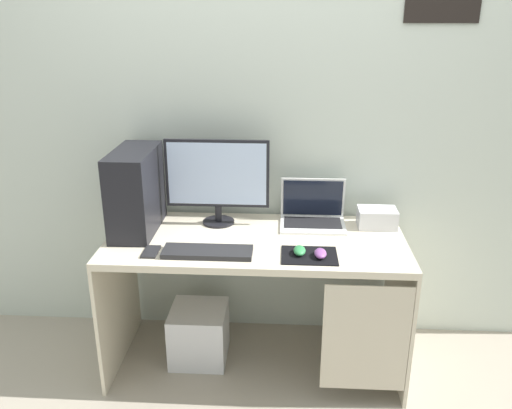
{
  "coord_description": "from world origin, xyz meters",
  "views": [
    {
      "loc": [
        0.14,
        -2.41,
        1.81
      ],
      "look_at": [
        0.0,
        0.0,
        0.91
      ],
      "focal_mm": 36.94,
      "sensor_mm": 36.0,
      "label": 1
    }
  ],
  "objects_px": {
    "projector": "(377,218)",
    "keyboard": "(208,252)",
    "mouse_left": "(300,251)",
    "mouse_right": "(320,253)",
    "pc_tower": "(136,191)",
    "monitor": "(217,179)",
    "subwoofer": "(199,333)",
    "cell_phone": "(151,252)",
    "laptop": "(313,215)"
  },
  "relations": [
    {
      "from": "projector",
      "to": "keyboard",
      "type": "bearing_deg",
      "value": -155.23
    },
    {
      "from": "mouse_left",
      "to": "mouse_right",
      "type": "xyz_separation_m",
      "value": [
        0.09,
        -0.03,
        0.0
      ]
    },
    {
      "from": "pc_tower",
      "to": "mouse_right",
      "type": "height_order",
      "value": "pc_tower"
    },
    {
      "from": "pc_tower",
      "to": "mouse_right",
      "type": "bearing_deg",
      "value": -16.71
    },
    {
      "from": "projector",
      "to": "mouse_left",
      "type": "distance_m",
      "value": 0.55
    },
    {
      "from": "monitor",
      "to": "mouse_left",
      "type": "xyz_separation_m",
      "value": [
        0.43,
        -0.36,
        -0.23
      ]
    },
    {
      "from": "mouse_left",
      "to": "subwoofer",
      "type": "xyz_separation_m",
      "value": [
        -0.53,
        0.19,
        -0.6
      ]
    },
    {
      "from": "monitor",
      "to": "mouse_left",
      "type": "bearing_deg",
      "value": -40.08
    },
    {
      "from": "monitor",
      "to": "subwoofer",
      "type": "distance_m",
      "value": 0.85
    },
    {
      "from": "monitor",
      "to": "mouse_left",
      "type": "distance_m",
      "value": 0.6
    },
    {
      "from": "pc_tower",
      "to": "cell_phone",
      "type": "height_order",
      "value": "pc_tower"
    },
    {
      "from": "mouse_right",
      "to": "subwoofer",
      "type": "bearing_deg",
      "value": 161.06
    },
    {
      "from": "mouse_right",
      "to": "subwoofer",
      "type": "xyz_separation_m",
      "value": [
        -0.62,
        0.21,
        -0.6
      ]
    },
    {
      "from": "projector",
      "to": "mouse_left",
      "type": "relative_size",
      "value": 2.08
    },
    {
      "from": "pc_tower",
      "to": "monitor",
      "type": "height_order",
      "value": "monitor"
    },
    {
      "from": "projector",
      "to": "subwoofer",
      "type": "distance_m",
      "value": 1.14
    },
    {
      "from": "keyboard",
      "to": "monitor",
      "type": "bearing_deg",
      "value": 89.56
    },
    {
      "from": "monitor",
      "to": "subwoofer",
      "type": "height_order",
      "value": "monitor"
    },
    {
      "from": "monitor",
      "to": "cell_phone",
      "type": "bearing_deg",
      "value": -125.65
    },
    {
      "from": "monitor",
      "to": "laptop",
      "type": "distance_m",
      "value": 0.54
    },
    {
      "from": "monitor",
      "to": "keyboard",
      "type": "distance_m",
      "value": 0.45
    },
    {
      "from": "laptop",
      "to": "projector",
      "type": "xyz_separation_m",
      "value": [
        0.34,
        -0.02,
        0.0
      ]
    },
    {
      "from": "pc_tower",
      "to": "keyboard",
      "type": "xyz_separation_m",
      "value": [
        0.4,
        -0.27,
        -0.2
      ]
    },
    {
      "from": "subwoofer",
      "to": "laptop",
      "type": "bearing_deg",
      "value": 18.21
    },
    {
      "from": "pc_tower",
      "to": "laptop",
      "type": "distance_m",
      "value": 0.93
    },
    {
      "from": "monitor",
      "to": "projector",
      "type": "xyz_separation_m",
      "value": [
        0.84,
        0.01,
        -0.2
      ]
    },
    {
      "from": "pc_tower",
      "to": "mouse_left",
      "type": "bearing_deg",
      "value": -16.93
    },
    {
      "from": "mouse_left",
      "to": "monitor",
      "type": "bearing_deg",
      "value": 139.92
    },
    {
      "from": "pc_tower",
      "to": "laptop",
      "type": "height_order",
      "value": "pc_tower"
    },
    {
      "from": "mouse_right",
      "to": "subwoofer",
      "type": "relative_size",
      "value": 0.32
    },
    {
      "from": "monitor",
      "to": "mouse_left",
      "type": "relative_size",
      "value": 5.63
    },
    {
      "from": "laptop",
      "to": "mouse_left",
      "type": "distance_m",
      "value": 0.39
    },
    {
      "from": "mouse_right",
      "to": "laptop",
      "type": "bearing_deg",
      "value": 92.71
    },
    {
      "from": "keyboard",
      "to": "projector",
      "type": "bearing_deg",
      "value": 24.77
    },
    {
      "from": "monitor",
      "to": "mouse_right",
      "type": "distance_m",
      "value": 0.69
    },
    {
      "from": "mouse_left",
      "to": "mouse_right",
      "type": "distance_m",
      "value": 0.1
    },
    {
      "from": "laptop",
      "to": "mouse_left",
      "type": "xyz_separation_m",
      "value": [
        -0.08,
        -0.39,
        -0.03
      ]
    },
    {
      "from": "projector",
      "to": "subwoofer",
      "type": "height_order",
      "value": "projector"
    },
    {
      "from": "mouse_left",
      "to": "mouse_right",
      "type": "bearing_deg",
      "value": -14.74
    },
    {
      "from": "projector",
      "to": "mouse_left",
      "type": "height_order",
      "value": "projector"
    },
    {
      "from": "pc_tower",
      "to": "subwoofer",
      "type": "bearing_deg",
      "value": -12.0
    },
    {
      "from": "monitor",
      "to": "pc_tower",
      "type": "bearing_deg",
      "value": -165.21
    },
    {
      "from": "mouse_right",
      "to": "cell_phone",
      "type": "distance_m",
      "value": 0.79
    },
    {
      "from": "pc_tower",
      "to": "keyboard",
      "type": "distance_m",
      "value": 0.52
    },
    {
      "from": "laptop",
      "to": "cell_phone",
      "type": "height_order",
      "value": "laptop"
    },
    {
      "from": "projector",
      "to": "keyboard",
      "type": "relative_size",
      "value": 0.48
    },
    {
      "from": "laptop",
      "to": "subwoofer",
      "type": "relative_size",
      "value": 1.14
    },
    {
      "from": "mouse_right",
      "to": "pc_tower",
      "type": "bearing_deg",
      "value": 163.29
    },
    {
      "from": "mouse_right",
      "to": "cell_phone",
      "type": "bearing_deg",
      "value": 179.65
    },
    {
      "from": "keyboard",
      "to": "subwoofer",
      "type": "distance_m",
      "value": 0.64
    }
  ]
}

